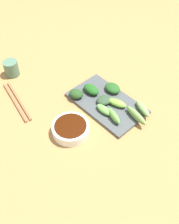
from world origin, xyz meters
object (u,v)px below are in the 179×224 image
(serving_plate, at_px, (106,103))
(tea_cup, at_px, (11,68))
(sauce_bowl, at_px, (71,129))
(chopsticks, at_px, (17,101))

(serving_plate, xyz_separation_m, tea_cup, (-0.16, 0.39, 0.03))
(sauce_bowl, height_order, serving_plate, sauce_bowl)
(serving_plate, relative_size, chopsticks, 1.24)
(chopsticks, xyz_separation_m, tea_cup, (0.08, 0.15, 0.03))
(sauce_bowl, relative_size, tea_cup, 1.96)
(chopsticks, bearing_deg, sauce_bowl, -65.99)
(sauce_bowl, distance_m, tea_cup, 0.40)
(tea_cup, bearing_deg, chopsticks, -116.90)
(sauce_bowl, distance_m, chopsticks, 0.26)
(serving_plate, bearing_deg, sauce_bowl, -176.72)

